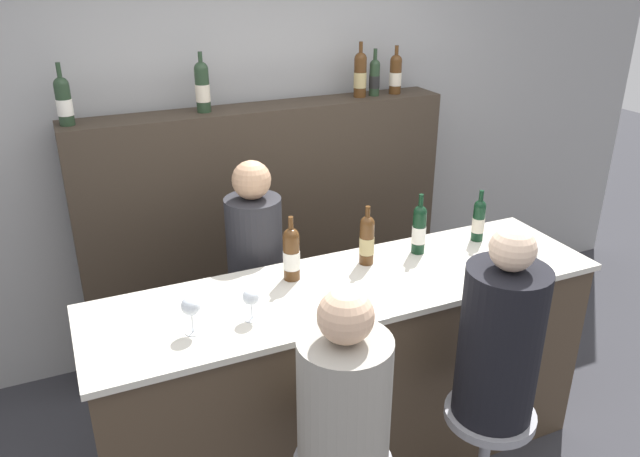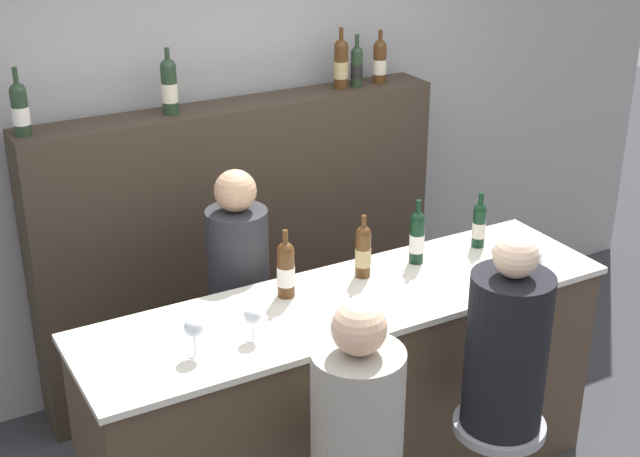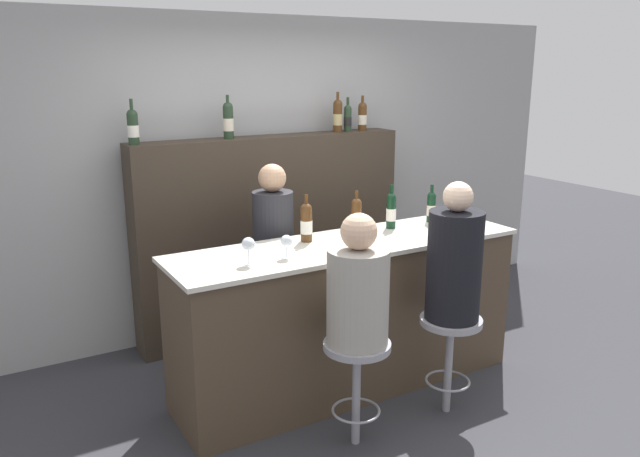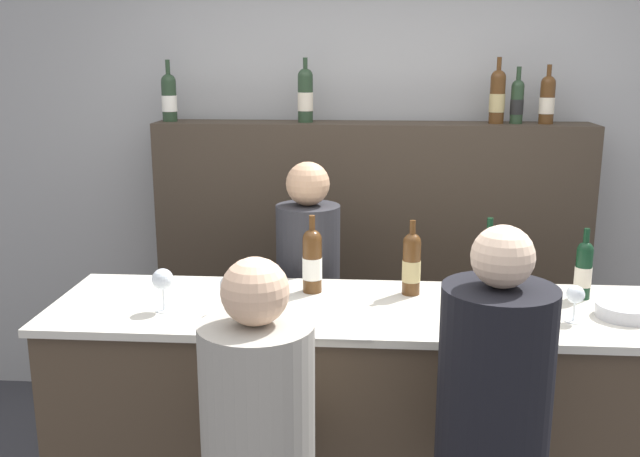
# 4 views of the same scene
# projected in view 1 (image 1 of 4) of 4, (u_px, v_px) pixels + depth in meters

# --- Properties ---
(wall_back) EXTENTS (6.40, 0.05, 2.60)m
(wall_back) POSITION_uv_depth(u_px,v_px,m) (253.00, 153.00, 3.99)
(wall_back) COLOR #9E9E9E
(wall_back) RESTS_ON ground_plane
(bar_counter) EXTENTS (2.46, 0.67, 1.05)m
(bar_counter) POSITION_uv_depth(u_px,v_px,m) (349.00, 375.00, 3.13)
(bar_counter) COLOR #473828
(bar_counter) RESTS_ON ground_plane
(back_bar_cabinet) EXTENTS (2.30, 0.28, 1.65)m
(back_bar_cabinet) POSITION_uv_depth(u_px,v_px,m) (268.00, 234.00, 4.00)
(back_bar_cabinet) COLOR #382D23
(back_bar_cabinet) RESTS_ON ground_plane
(wine_bottle_counter_0) EXTENTS (0.08, 0.08, 0.32)m
(wine_bottle_counter_0) POSITION_uv_depth(u_px,v_px,m) (291.00, 253.00, 2.92)
(wine_bottle_counter_0) COLOR #4C2D14
(wine_bottle_counter_0) RESTS_ON bar_counter
(wine_bottle_counter_1) EXTENTS (0.07, 0.07, 0.31)m
(wine_bottle_counter_1) POSITION_uv_depth(u_px,v_px,m) (367.00, 240.00, 3.07)
(wine_bottle_counter_1) COLOR #4C2D14
(wine_bottle_counter_1) RESTS_ON bar_counter
(wine_bottle_counter_2) EXTENTS (0.07, 0.07, 0.32)m
(wine_bottle_counter_2) POSITION_uv_depth(u_px,v_px,m) (419.00, 229.00, 3.18)
(wine_bottle_counter_2) COLOR black
(wine_bottle_counter_2) RESTS_ON bar_counter
(wine_bottle_counter_3) EXTENTS (0.07, 0.07, 0.28)m
(wine_bottle_counter_3) POSITION_uv_depth(u_px,v_px,m) (479.00, 220.00, 3.32)
(wine_bottle_counter_3) COLOR black
(wine_bottle_counter_3) RESTS_ON bar_counter
(wine_bottle_backbar_0) EXTENTS (0.08, 0.08, 0.32)m
(wine_bottle_backbar_0) POSITION_uv_depth(u_px,v_px,m) (64.00, 101.00, 3.21)
(wine_bottle_backbar_0) COLOR #233823
(wine_bottle_backbar_0) RESTS_ON back_bar_cabinet
(wine_bottle_backbar_1) EXTENTS (0.08, 0.08, 0.33)m
(wine_bottle_backbar_1) POSITION_uv_depth(u_px,v_px,m) (202.00, 87.00, 3.48)
(wine_bottle_backbar_1) COLOR #233823
(wine_bottle_backbar_1) RESTS_ON back_bar_cabinet
(wine_bottle_backbar_2) EXTENTS (0.08, 0.08, 0.34)m
(wine_bottle_backbar_2) POSITION_uv_depth(u_px,v_px,m) (360.00, 74.00, 3.85)
(wine_bottle_backbar_2) COLOR #4C2D14
(wine_bottle_backbar_2) RESTS_ON back_bar_cabinet
(wine_bottle_backbar_3) EXTENTS (0.07, 0.07, 0.29)m
(wine_bottle_backbar_3) POSITION_uv_depth(u_px,v_px,m) (375.00, 77.00, 3.89)
(wine_bottle_backbar_3) COLOR #233823
(wine_bottle_backbar_3) RESTS_ON back_bar_cabinet
(wine_bottle_backbar_4) EXTENTS (0.08, 0.08, 0.30)m
(wine_bottle_backbar_4) POSITION_uv_depth(u_px,v_px,m) (396.00, 74.00, 3.95)
(wine_bottle_backbar_4) COLOR #4C2D14
(wine_bottle_backbar_4) RESTS_ON back_bar_cabinet
(wine_glass_0) EXTENTS (0.08, 0.08, 0.17)m
(wine_glass_0) POSITION_uv_depth(u_px,v_px,m) (191.00, 307.00, 2.50)
(wine_glass_0) COLOR silver
(wine_glass_0) RESTS_ON bar_counter
(wine_glass_1) EXTENTS (0.07, 0.07, 0.15)m
(wine_glass_1) POSITION_uv_depth(u_px,v_px,m) (251.00, 298.00, 2.60)
(wine_glass_1) COLOR silver
(wine_glass_1) RESTS_ON bar_counter
(wine_glass_2) EXTENTS (0.07, 0.07, 0.14)m
(wine_glass_2) POSITION_uv_depth(u_px,v_px,m) (495.00, 246.00, 3.07)
(wine_glass_2) COLOR silver
(wine_glass_2) RESTS_ON bar_counter
(metal_bowl) EXTENTS (0.21, 0.21, 0.05)m
(metal_bowl) POSITION_uv_depth(u_px,v_px,m) (517.00, 248.00, 3.22)
(metal_bowl) COLOR #B7B7BC
(metal_bowl) RESTS_ON bar_counter
(tasting_menu) EXTENTS (0.21, 0.30, 0.00)m
(tasting_menu) POSITION_uv_depth(u_px,v_px,m) (352.00, 307.00, 2.73)
(tasting_menu) COLOR white
(tasting_menu) RESTS_ON bar_counter
(guest_seated_left) EXTENTS (0.35, 0.35, 0.76)m
(guest_seated_left) POSITION_uv_depth(u_px,v_px,m) (344.00, 394.00, 2.31)
(guest_seated_left) COLOR gray
(guest_seated_left) RESTS_ON bar_stool_left
(bar_stool_right) EXTENTS (0.39, 0.39, 0.65)m
(bar_stool_right) POSITION_uv_depth(u_px,v_px,m) (487.00, 435.00, 2.76)
(bar_stool_right) COLOR gray
(bar_stool_right) RESTS_ON ground_plane
(guest_seated_right) EXTENTS (0.34, 0.34, 0.87)m
(guest_seated_right) POSITION_uv_depth(u_px,v_px,m) (500.00, 338.00, 2.55)
(guest_seated_right) COLOR black
(guest_seated_right) RESTS_ON bar_stool_right
(bartender) EXTENTS (0.30, 0.30, 1.53)m
(bartender) POSITION_uv_depth(u_px,v_px,m) (257.00, 303.00, 3.42)
(bartender) COLOR #28282D
(bartender) RESTS_ON ground_plane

